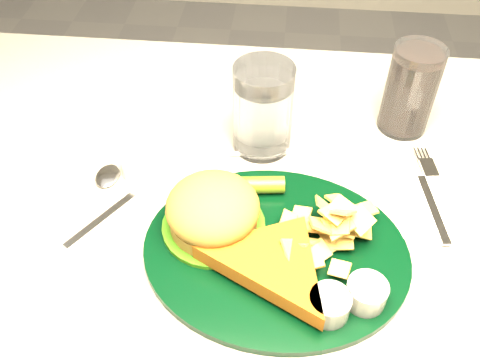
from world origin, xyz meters
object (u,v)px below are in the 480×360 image
(dinner_plate, at_px, (277,235))
(water_glass, at_px, (263,109))
(table, at_px, (257,351))
(fork_napkin, at_px, (432,203))
(cola_glass, at_px, (411,90))

(dinner_plate, height_order, water_glass, water_glass)
(table, height_order, fork_napkin, fork_napkin)
(cola_glass, bearing_deg, table, -134.45)
(table, xyz_separation_m, dinner_plate, (0.02, -0.06, 0.41))
(water_glass, distance_m, fork_napkin, 0.26)
(table, relative_size, fork_napkin, 7.84)
(water_glass, bearing_deg, table, -84.94)
(cola_glass, distance_m, fork_napkin, 0.17)
(fork_napkin, bearing_deg, table, -178.22)
(dinner_plate, bearing_deg, table, 110.93)
(fork_napkin, bearing_deg, cola_glass, 89.76)
(table, relative_size, cola_glass, 8.96)
(water_glass, bearing_deg, dinner_plate, -80.91)
(table, height_order, water_glass, water_glass)
(table, bearing_deg, dinner_plate, -72.12)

